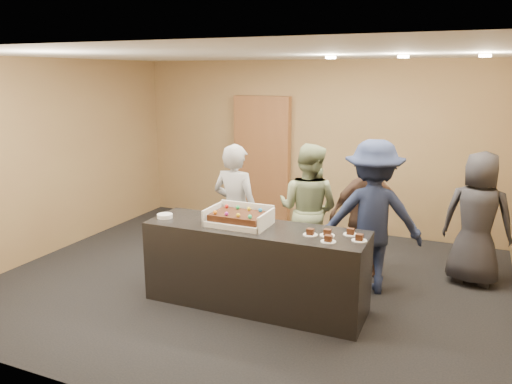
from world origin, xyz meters
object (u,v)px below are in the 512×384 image
(storage_cabinet, at_px, (262,160))
(plate_stack, at_px, (165,216))
(person_brown_extra, at_px, (366,215))
(person_dark_suit, at_px, (477,219))
(person_server_grey, at_px, (236,211))
(sheet_cake, at_px, (239,216))
(cake_box, at_px, (240,220))
(serving_counter, at_px, (255,266))
(person_navy_man, at_px, (372,217))
(person_sage_man, at_px, (308,209))

(storage_cabinet, bearing_deg, plate_stack, -88.03)
(person_brown_extra, bearing_deg, person_dark_suit, 160.43)
(person_brown_extra, bearing_deg, storage_cabinet, -71.07)
(person_server_grey, bearing_deg, sheet_cake, 123.92)
(person_server_grey, bearing_deg, plate_stack, 63.24)
(person_dark_suit, bearing_deg, cake_box, 40.32)
(serving_counter, xyz_separation_m, person_dark_suit, (2.18, 1.62, 0.36))
(person_navy_man, bearing_deg, person_dark_suit, -161.84)
(cake_box, xyz_separation_m, person_dark_suit, (2.37, 1.59, -0.13))
(person_sage_man, height_order, person_dark_suit, person_sage_man)
(serving_counter, relative_size, person_brown_extra, 1.51)
(person_sage_man, distance_m, person_dark_suit, 2.01)
(cake_box, distance_m, person_server_grey, 0.79)
(serving_counter, distance_m, storage_cabinet, 3.25)
(cake_box, height_order, person_brown_extra, person_brown_extra)
(sheet_cake, bearing_deg, serving_counter, 0.00)
(person_sage_man, relative_size, person_dark_suit, 1.03)
(person_navy_man, relative_size, person_brown_extra, 1.12)
(serving_counter, xyz_separation_m, sheet_cake, (-0.19, -0.00, 0.55))
(person_sage_man, distance_m, person_navy_man, 0.87)
(person_server_grey, height_order, person_navy_man, person_navy_man)
(storage_cabinet, height_order, cake_box, storage_cabinet)
(plate_stack, bearing_deg, cake_box, 7.78)
(serving_counter, distance_m, cake_box, 0.53)
(cake_box, bearing_deg, person_server_grey, 119.47)
(person_navy_man, height_order, person_brown_extra, person_navy_man)
(person_navy_man, bearing_deg, person_server_grey, -6.97)
(plate_stack, bearing_deg, person_dark_suit, 27.82)
(person_sage_man, bearing_deg, person_dark_suit, -159.71)
(storage_cabinet, relative_size, person_navy_man, 1.20)
(person_sage_man, relative_size, person_brown_extra, 1.05)
(person_dark_suit, bearing_deg, person_navy_man, 38.84)
(serving_counter, relative_size, plate_stack, 13.66)
(person_navy_man, bearing_deg, plate_stack, 10.92)
(serving_counter, bearing_deg, person_brown_extra, 54.44)
(person_sage_man, xyz_separation_m, person_dark_suit, (1.95, 0.49, -0.02))
(person_server_grey, distance_m, person_sage_man, 0.91)
(sheet_cake, bearing_deg, person_server_grey, 118.59)
(person_brown_extra, distance_m, person_dark_suit, 1.29)
(person_sage_man, height_order, person_navy_man, person_navy_man)
(person_dark_suit, bearing_deg, plate_stack, 34.19)
(storage_cabinet, height_order, person_brown_extra, storage_cabinet)
(serving_counter, relative_size, person_server_grey, 1.44)
(serving_counter, height_order, person_brown_extra, person_brown_extra)
(plate_stack, distance_m, person_brown_extra, 2.45)
(sheet_cake, bearing_deg, person_dark_suit, 34.36)
(storage_cabinet, bearing_deg, sheet_cake, -71.56)
(person_brown_extra, bearing_deg, serving_counter, 22.19)
(storage_cabinet, xyz_separation_m, cake_box, (0.99, -2.94, -0.12))
(sheet_cake, relative_size, person_brown_extra, 0.36)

